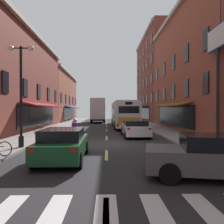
# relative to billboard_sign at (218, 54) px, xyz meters

# --- Properties ---
(ground_plane) EXTENTS (34.80, 80.00, 0.10)m
(ground_plane) POSITION_rel_billboard_sign_xyz_m (-7.05, 0.38, -5.78)
(ground_plane) COLOR #28282B
(lane_centre_dashes) EXTENTS (0.14, 73.90, 0.01)m
(lane_centre_dashes) POSITION_rel_billboard_sign_xyz_m (-7.05, 0.13, -5.72)
(lane_centre_dashes) COLOR #DBCC4C
(lane_centre_dashes) RESTS_ON ground
(crosswalk_near) EXTENTS (7.10, 2.80, 0.01)m
(crosswalk_near) POSITION_rel_billboard_sign_xyz_m (-7.05, -9.62, -5.72)
(crosswalk_near) COLOR silver
(crosswalk_near) RESTS_ON ground
(sidewalk_left) EXTENTS (3.00, 80.00, 0.14)m
(sidewalk_left) POSITION_rel_billboard_sign_xyz_m (-12.95, 0.38, -5.66)
(sidewalk_left) COLOR gray
(sidewalk_left) RESTS_ON ground
(sidewalk_right) EXTENTS (3.00, 80.00, 0.14)m
(sidewalk_right) POSITION_rel_billboard_sign_xyz_m (-1.15, 0.38, -5.66)
(sidewalk_right) COLOR gray
(sidewalk_right) RESTS_ON ground
(billboard_sign) EXTENTS (0.40, 2.67, 7.40)m
(billboard_sign) POSITION_rel_billboard_sign_xyz_m (0.00, 0.00, 0.00)
(billboard_sign) COLOR black
(billboard_sign) RESTS_ON sidewalk_right
(transit_bus) EXTENTS (2.78, 11.55, 3.21)m
(transit_bus) POSITION_rel_billboard_sign_xyz_m (-4.96, 13.60, -4.04)
(transit_bus) COLOR white
(transit_bus) RESTS_ON ground
(box_truck) EXTENTS (2.67, 7.29, 4.11)m
(box_truck) POSITION_rel_billboard_sign_xyz_m (-8.60, 24.60, -3.62)
(box_truck) COLOR #B21E19
(box_truck) RESTS_ON ground
(sedan_near) EXTENTS (2.03, 4.51, 1.35)m
(sedan_near) POSITION_rel_billboard_sign_xyz_m (-8.69, 36.74, -5.03)
(sedan_near) COLOR #144723
(sedan_near) RESTS_ON ground
(sedan_mid) EXTENTS (4.63, 2.60, 1.40)m
(sedan_mid) POSITION_rel_billboard_sign_xyz_m (-3.53, -6.95, -5.01)
(sedan_mid) COLOR #515154
(sedan_mid) RESTS_ON ground
(sedan_far) EXTENTS (1.97, 4.34, 1.38)m
(sedan_far) POSITION_rel_billboard_sign_xyz_m (-8.92, -4.25, -5.02)
(sedan_far) COLOR #144723
(sedan_far) RESTS_ON ground
(sedan_rear) EXTENTS (2.07, 4.68, 1.34)m
(sedan_rear) POSITION_rel_billboard_sign_xyz_m (-4.75, 4.11, -5.03)
(sedan_rear) COLOR silver
(sedan_rear) RESTS_ON ground
(motorcycle_rider) EXTENTS (0.62, 2.07, 1.66)m
(motorcycle_rider) POSITION_rel_billboard_sign_xyz_m (-9.01, -0.17, -5.02)
(motorcycle_rider) COLOR black
(motorcycle_rider) RESTS_ON ground
(bicycle_near) EXTENTS (1.71, 0.48, 0.91)m
(bicycle_near) POSITION_rel_billboard_sign_xyz_m (-12.01, 4.01, -5.22)
(bicycle_near) COLOR black
(bicycle_near) RESTS_ON sidewalk_left
(street_lamp_twin) EXTENTS (1.42, 0.32, 5.61)m
(street_lamp_twin) POSITION_rel_billboard_sign_xyz_m (-11.76, -1.59, -2.49)
(street_lamp_twin) COLOR black
(street_lamp_twin) RESTS_ON sidewalk_left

